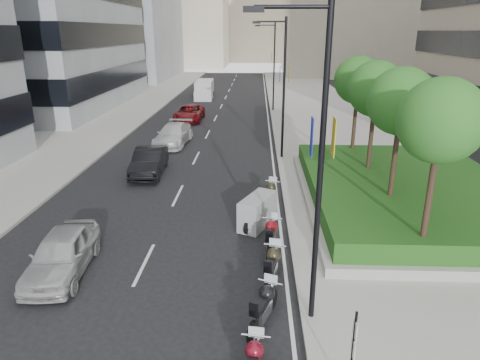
# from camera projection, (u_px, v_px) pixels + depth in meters

# --- Properties ---
(ground) EXTENTS (160.00, 160.00, 0.00)m
(ground) POSITION_uv_depth(u_px,v_px,m) (161.00, 338.00, 12.01)
(ground) COLOR black
(ground) RESTS_ON ground
(sidewalk_right) EXTENTS (10.00, 100.00, 0.15)m
(sidewalk_right) POSITION_uv_depth(u_px,v_px,m) (325.00, 122.00, 39.94)
(sidewalk_right) COLOR #9E9B93
(sidewalk_right) RESTS_ON ground
(sidewalk_left) EXTENTS (8.00, 100.00, 0.15)m
(sidewalk_left) POSITION_uv_depth(u_px,v_px,m) (104.00, 121.00, 40.74)
(sidewalk_left) COLOR #9E9B93
(sidewalk_left) RESTS_ON ground
(lane_edge) EXTENTS (0.12, 100.00, 0.01)m
(lane_edge) POSITION_uv_depth(u_px,v_px,m) (269.00, 123.00, 40.16)
(lane_edge) COLOR silver
(lane_edge) RESTS_ON ground
(lane_centre) EXTENTS (0.12, 100.00, 0.01)m
(lane_centre) POSITION_uv_depth(u_px,v_px,m) (214.00, 122.00, 40.36)
(lane_centre) COLOR silver
(lane_centre) RESTS_ON ground
(planter) EXTENTS (10.00, 14.00, 0.40)m
(planter) POSITION_uv_depth(u_px,v_px,m) (407.00, 200.00, 20.95)
(planter) COLOR #9F9D94
(planter) RESTS_ON sidewalk_right
(hedge) EXTENTS (9.40, 13.40, 0.80)m
(hedge) POSITION_uv_depth(u_px,v_px,m) (408.00, 188.00, 20.75)
(hedge) COLOR #1B4C15
(hedge) RESTS_ON planter
(tree_0) EXTENTS (2.80, 2.80, 6.30)m
(tree_0) POSITION_uv_depth(u_px,v_px,m) (441.00, 122.00, 13.67)
(tree_0) COLOR #332319
(tree_0) RESTS_ON planter
(tree_1) EXTENTS (2.80, 2.80, 6.30)m
(tree_1) POSITION_uv_depth(u_px,v_px,m) (401.00, 102.00, 17.44)
(tree_1) COLOR #332319
(tree_1) RESTS_ON planter
(tree_2) EXTENTS (2.80, 2.80, 6.30)m
(tree_2) POSITION_uv_depth(u_px,v_px,m) (376.00, 89.00, 21.21)
(tree_2) COLOR #332319
(tree_2) RESTS_ON planter
(tree_3) EXTENTS (2.80, 2.80, 6.30)m
(tree_3) POSITION_uv_depth(u_px,v_px,m) (358.00, 80.00, 24.99)
(tree_3) COLOR #332319
(tree_3) RESTS_ON planter
(lamp_post_0) EXTENTS (2.34, 0.45, 9.00)m
(lamp_post_0) POSITION_uv_depth(u_px,v_px,m) (315.00, 157.00, 11.12)
(lamp_post_0) COLOR black
(lamp_post_0) RESTS_ON ground
(lamp_post_1) EXTENTS (2.34, 0.45, 9.00)m
(lamp_post_1) POSITION_uv_depth(u_px,v_px,m) (282.00, 82.00, 27.16)
(lamp_post_1) COLOR black
(lamp_post_1) RESTS_ON ground
(lamp_post_2) EXTENTS (2.34, 0.45, 9.00)m
(lamp_post_2) POSITION_uv_depth(u_px,v_px,m) (273.00, 63.00, 44.13)
(lamp_post_2) COLOR black
(lamp_post_2) RESTS_ON ground
(parking_sign) EXTENTS (0.06, 0.32, 2.50)m
(parking_sign) POSITION_uv_depth(u_px,v_px,m) (353.00, 352.00, 9.46)
(parking_sign) COLOR black
(parking_sign) RESTS_ON ground
(motorcycle_2) EXTENTS (1.03, 2.15, 1.12)m
(motorcycle_2) POSITION_uv_depth(u_px,v_px,m) (264.00, 306.00, 12.45)
(motorcycle_2) COLOR black
(motorcycle_2) RESTS_ON ground
(motorcycle_3) EXTENTS (0.80, 2.31, 1.16)m
(motorcycle_3) POSITION_uv_depth(u_px,v_px,m) (272.00, 266.00, 14.52)
(motorcycle_3) COLOR black
(motorcycle_3) RESTS_ON ground
(motorcycle_4) EXTENTS (0.78, 2.33, 1.16)m
(motorcycle_4) POSITION_uv_depth(u_px,v_px,m) (271.00, 236.00, 16.63)
(motorcycle_4) COLOR black
(motorcycle_4) RESTS_ON ground
(motorcycle_5) EXTENTS (1.77, 2.43, 1.37)m
(motorcycle_5) POSITION_uv_depth(u_px,v_px,m) (258.00, 212.00, 18.72)
(motorcycle_5) COLOR black
(motorcycle_5) RESTS_ON ground
(motorcycle_6) EXTENTS (0.92, 2.23, 1.14)m
(motorcycle_6) POSITION_uv_depth(u_px,v_px,m) (270.00, 194.00, 20.88)
(motorcycle_6) COLOR black
(motorcycle_6) RESTS_ON ground
(car_a) EXTENTS (2.14, 4.58, 1.52)m
(car_a) POSITION_uv_depth(u_px,v_px,m) (62.00, 253.00, 15.05)
(car_a) COLOR #B0B0B2
(car_a) RESTS_ON ground
(car_b) EXTENTS (1.91, 4.83, 1.56)m
(car_b) POSITION_uv_depth(u_px,v_px,m) (149.00, 161.00, 25.56)
(car_b) COLOR black
(car_b) RESTS_ON ground
(car_c) EXTENTS (2.54, 5.44, 1.54)m
(car_c) POSITION_uv_depth(u_px,v_px,m) (173.00, 135.00, 32.17)
(car_c) COLOR silver
(car_c) RESTS_ON ground
(car_d) EXTENTS (2.50, 5.34, 1.48)m
(car_d) POSITION_uv_depth(u_px,v_px,m) (189.00, 113.00, 40.72)
(car_d) COLOR maroon
(car_d) RESTS_ON ground
(delivery_van) EXTENTS (2.26, 5.46, 2.26)m
(delivery_van) POSITION_uv_depth(u_px,v_px,m) (204.00, 90.00, 53.87)
(delivery_van) COLOR silver
(delivery_van) RESTS_ON ground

